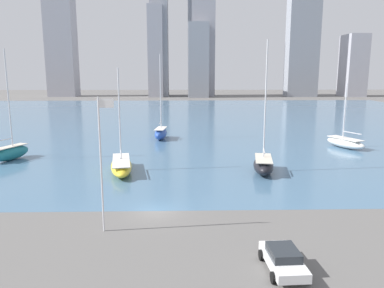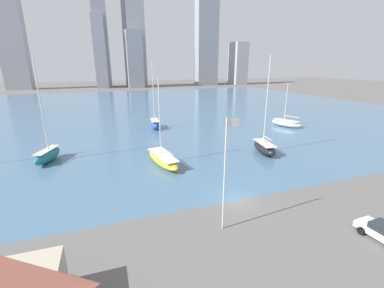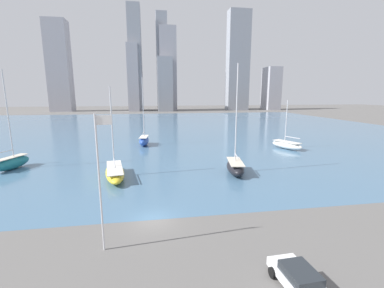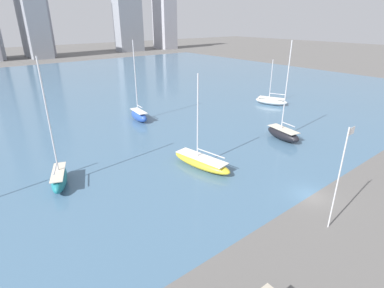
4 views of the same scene
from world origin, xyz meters
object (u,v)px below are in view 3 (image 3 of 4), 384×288
sailboat_black (235,167)px  sailboat_blue (144,140)px  parked_sedan_white (300,280)px  sailboat_yellow (115,172)px  sailboat_white (287,145)px  sailboat_teal (12,162)px  flag_pole (100,179)px

sailboat_black → sailboat_blue: sailboat_black is taller
sailboat_black → sailboat_blue: bearing=130.1°
sailboat_blue → parked_sedan_white: bearing=-71.7°
sailboat_yellow → sailboat_white: size_ratio=1.22×
sailboat_yellow → sailboat_black: 18.12m
sailboat_white → sailboat_teal: bearing=165.5°
parked_sedan_white → sailboat_yellow: bearing=117.5°
sailboat_white → sailboat_teal: 53.21m
sailboat_blue → sailboat_white: bearing=-10.0°
flag_pole → parked_sedan_white: 15.14m
sailboat_white → parked_sedan_white: 44.88m
sailboat_yellow → parked_sedan_white: sailboat_yellow is taller
flag_pole → sailboat_teal: bearing=126.4°
sailboat_blue → parked_sedan_white: size_ratio=3.36×
sailboat_yellow → sailboat_teal: bearing=147.8°
flag_pole → sailboat_teal: sailboat_teal is taller
sailboat_yellow → sailboat_blue: bearing=72.0°
sailboat_black → flag_pole: bearing=-123.6°
sailboat_white → sailboat_blue: size_ratio=0.68×
flag_pole → parked_sedan_white: bearing=-26.9°
sailboat_black → sailboat_teal: size_ratio=1.04×
sailboat_blue → sailboat_teal: 26.85m
sailboat_teal → sailboat_yellow: bearing=-1.5°
sailboat_yellow → parked_sedan_white: bearing=-69.2°
flag_pole → sailboat_white: (33.90, 33.13, -4.96)m
sailboat_yellow → parked_sedan_white: size_ratio=2.78×
sailboat_white → sailboat_black: sailboat_black is taller
flag_pole → sailboat_yellow: (-1.55, 18.17, -4.97)m
sailboat_yellow → sailboat_white: 38.47m
sailboat_black → sailboat_teal: 36.21m
sailboat_yellow → sailboat_black: size_ratio=0.80×
sailboat_teal → parked_sedan_white: bearing=-23.9°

